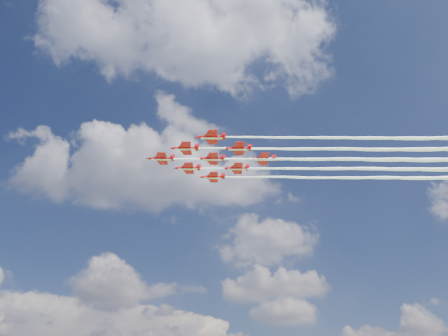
{
  "coord_description": "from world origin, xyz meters",
  "views": [
    {
      "loc": [
        -8.35,
        -131.39,
        10.27
      ],
      "look_at": [
        -3.68,
        4.49,
        85.62
      ],
      "focal_mm": 35.0,
      "sensor_mm": 36.0,
      "label": 1
    }
  ],
  "objects": [
    {
      "name": "jet_row3_port",
      "position": [
        51.33,
        -14.32,
        87.41
      ],
      "size": [
        125.98,
        8.66,
        2.52
      ],
      "rotation": [
        0.0,
        0.0,
        -0.03
      ],
      "color": "red"
    },
    {
      "name": "jet_row3_centre",
      "position": [
        51.69,
        -0.45,
        87.41
      ],
      "size": [
        125.98,
        8.66,
        2.52
      ],
      "rotation": [
        0.0,
        0.0,
        -0.03
      ],
      "color": "red"
    },
    {
      "name": "jet_row4_starb",
      "position": [
        60.82,
        6.24,
        87.41
      ],
      "size": [
        125.98,
        8.66,
        2.52
      ],
      "rotation": [
        0.0,
        0.0,
        -0.03
      ],
      "color": "red"
    },
    {
      "name": "jet_row2_port",
      "position": [
        42.57,
        -7.15,
        87.41
      ],
      "size": [
        125.98,
        8.66,
        2.52
      ],
      "rotation": [
        0.0,
        0.0,
        -0.03
      ],
      "color": "red"
    },
    {
      "name": "jet_row2_starb",
      "position": [
        42.94,
        6.72,
        87.41
      ],
      "size": [
        125.98,
        8.66,
        2.52
      ],
      "rotation": [
        0.0,
        0.0,
        -0.03
      ],
      "color": "red"
    },
    {
      "name": "jet_row3_starb",
      "position": [
        52.06,
        13.41,
        87.41
      ],
      "size": [
        125.98,
        8.66,
        2.52
      ],
      "rotation": [
        0.0,
        0.0,
        -0.03
      ],
      "color": "red"
    },
    {
      "name": "jet_row4_port",
      "position": [
        60.45,
        -7.62,
        87.41
      ],
      "size": [
        125.98,
        8.66,
        2.52
      ],
      "rotation": [
        0.0,
        0.0,
        -0.03
      ],
      "color": "red"
    },
    {
      "name": "jet_tail",
      "position": [
        69.57,
        -0.93,
        87.41
      ],
      "size": [
        125.98,
        8.66,
        2.52
      ],
      "rotation": [
        0.0,
        0.0,
        -0.03
      ],
      "color": "red"
    },
    {
      "name": "jet_lead",
      "position": [
        33.82,
        0.02,
        87.41
      ],
      "size": [
        125.98,
        8.66,
        2.52
      ],
      "rotation": [
        0.0,
        0.0,
        -0.03
      ],
      "color": "red"
    }
  ]
}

